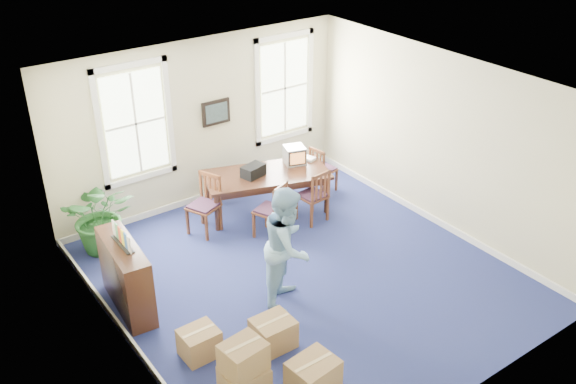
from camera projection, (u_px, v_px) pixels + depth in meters
floor at (304, 275)px, 10.46m from camera, size 6.50×6.50×0.00m
ceiling at (307, 88)px, 8.94m from camera, size 6.50×6.50×0.00m
wall_back at (201, 123)px, 12.02m from camera, size 6.50×0.00×6.50m
wall_front at (476, 297)px, 7.38m from camera, size 6.50×0.00×6.50m
wall_left at (118, 254)px, 8.16m from camera, size 0.00×6.50×6.50m
wall_right at (442, 142)px, 11.24m from camera, size 0.00×6.50×6.50m
baseboard_back at (207, 195)px, 12.73m from camera, size 6.00×0.04×0.12m
baseboard_left at (134, 345)px, 8.91m from camera, size 0.04×6.50×0.12m
baseboard_right at (431, 218)px, 11.96m from camera, size 0.04×6.50×0.12m
window_left at (135, 123)px, 11.19m from camera, size 1.40×0.12×2.20m
window_right at (284, 88)px, 12.84m from camera, size 1.40×0.12×2.20m
wall_picture at (216, 112)px, 12.07m from camera, size 0.58×0.06×0.48m
conference_table at (267, 192)px, 12.15m from camera, size 2.52×1.72×0.79m
crt_tv at (295, 155)px, 12.27m from camera, size 0.49×0.51×0.34m
game_console at (309, 159)px, 12.46m from camera, size 0.23×0.26×0.05m
equipment_bag at (253, 171)px, 11.82m from camera, size 0.49×0.38×0.21m
chair_near_left at (270, 210)px, 11.28m from camera, size 0.63×0.63×1.06m
chair_near_right at (312, 195)px, 11.77m from camera, size 0.52×0.52×1.05m
chair_end_left at (203, 206)px, 11.38m from camera, size 0.64×0.64×1.09m
chair_end_right at (323, 169)px, 12.81m from camera, size 0.50×0.50×0.98m
man at (288, 246)px, 9.49m from camera, size 1.18×1.15×1.91m
credenza at (126, 276)px, 9.50m from camera, size 0.52×1.44×1.11m
brochure_rack at (121, 236)px, 9.18m from camera, size 0.13×0.66×0.29m
potted_plant at (101, 216)px, 10.84m from camera, size 1.49×1.41×1.32m
cardboard_boxes at (254, 357)px, 8.17m from camera, size 1.56×1.56×0.87m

